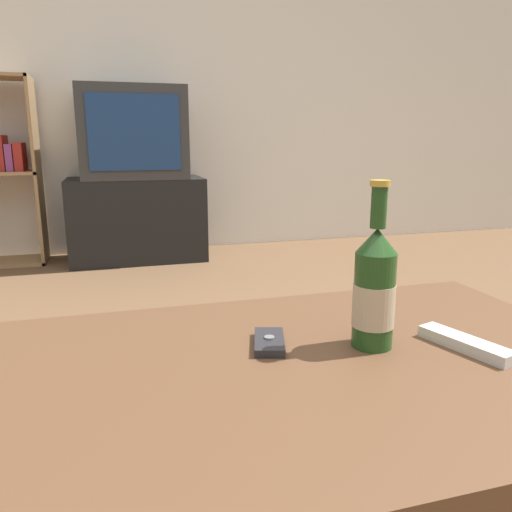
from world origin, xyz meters
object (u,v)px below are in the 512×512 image
bookshelf (1,167)px  beer_bottle (374,290)px  cell_phone (269,342)px  television (133,133)px  remote_control (465,344)px  tv_stand (137,219)px

bookshelf → beer_bottle: bearing=-69.0°
beer_bottle → cell_phone: bearing=164.1°
cell_phone → television: bearing=108.4°
television → cell_phone: television is taller
bookshelf → beer_bottle: size_ratio=4.13×
cell_phone → remote_control: remote_control is taller
television → beer_bottle: television is taller
tv_stand → cell_phone: bearing=-88.0°
television → tv_stand: bearing=90.0°
television → bookshelf: bookshelf is taller
bookshelf → cell_phone: size_ratio=10.26×
television → remote_control: size_ratio=3.89×
remote_control → cell_phone: bearing=144.4°
bookshelf → cell_phone: bearing=-71.8°
bookshelf → beer_bottle: 2.98m
tv_stand → cell_phone: (0.09, -2.63, 0.17)m
bookshelf → beer_bottle: (1.07, -2.78, -0.08)m
beer_bottle → remote_control: beer_bottle is taller
cell_phone → bookshelf: bearing=124.6°
remote_control → beer_bottle: bearing=141.4°
bookshelf → cell_phone: 2.88m
television → remote_control: (0.41, -2.74, -0.38)m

